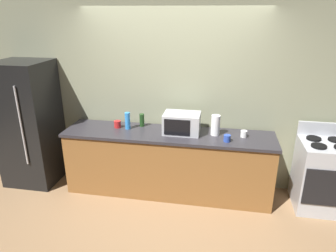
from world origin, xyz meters
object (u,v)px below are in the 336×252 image
microwave (182,123)px  paper_towel_roll (215,125)px  bottle_spray_cleaner (128,121)px  mug_blue (227,138)px  stove_range (321,175)px  mug_white (244,134)px  bottle_wine (142,120)px  mug_red (117,124)px  refrigerator (30,124)px

microwave → paper_towel_roll: (0.45, 0.00, 0.00)m
bottle_spray_cleaner → mug_blue: bearing=-8.4°
stove_range → mug_white: size_ratio=12.55×
bottle_wine → bottle_spray_cleaner: 0.22m
paper_towel_roll → bottle_wine: paper_towel_roll is taller
paper_towel_roll → mug_red: paper_towel_roll is taller
refrigerator → bottle_wine: size_ratio=9.91×
bottle_spray_cleaner → mug_white: bottle_spray_cleaner is taller
paper_towel_roll → bottle_wine: bearing=172.3°
paper_towel_roll → mug_blue: 0.27m
refrigerator → bottle_wine: bearing=6.6°
bottle_wine → mug_red: bottle_wine is taller
bottle_wine → microwave: bearing=-13.6°
stove_range → mug_blue: stove_range is taller
microwave → mug_red: bearing=178.2°
microwave → paper_towel_roll: size_ratio=1.78×
refrigerator → mug_white: size_ratio=20.92×
microwave → mug_white: bearing=-0.5°
refrigerator → bottle_spray_cleaner: refrigerator is taller
microwave → bottle_wine: 0.61m
paper_towel_roll → mug_white: bearing=-1.4°
mug_red → mug_white: bearing=-1.2°
refrigerator → mug_red: (1.32, 0.08, 0.05)m
mug_red → mug_blue: (1.51, -0.22, -0.01)m
refrigerator → mug_white: bearing=0.8°
bottle_spray_cleaner → mug_white: size_ratio=2.75×
bottle_spray_cleaner → mug_red: size_ratio=2.39×
bottle_wine → bottle_spray_cleaner: bearing=-140.6°
stove_range → mug_blue: size_ratio=12.46×
paper_towel_roll → bottle_spray_cleaner: paper_towel_roll is taller
mug_red → stove_range: bearing=-1.6°
refrigerator → mug_blue: size_ratio=20.77×
refrigerator → paper_towel_roll: size_ratio=6.67×
microwave → mug_blue: bearing=-18.0°
mug_red → mug_blue: 1.53m
bottle_wine → mug_red: (-0.32, -0.11, -0.04)m
mug_blue → bottle_wine: bearing=164.1°
microwave → bottle_wine: microwave is taller
paper_towel_roll → stove_range: bearing=-2.1°
microwave → mug_red: microwave is taller
refrigerator → microwave: bearing=1.2°
microwave → bottle_wine: (-0.59, 0.14, -0.04)m
bottle_spray_cleaner → paper_towel_roll: bearing=-0.1°
bottle_spray_cleaner → stove_range: bearing=-1.2°
paper_towel_roll → mug_white: paper_towel_roll is taller
mug_white → mug_red: (-1.73, 0.04, 0.01)m
refrigerator → bottle_spray_cleaner: bearing=2.1°
microwave → bottle_spray_cleaner: bearing=179.6°
bottle_spray_cleaner → microwave: bearing=-0.4°
stove_range → mug_white: (-1.01, 0.04, 0.48)m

